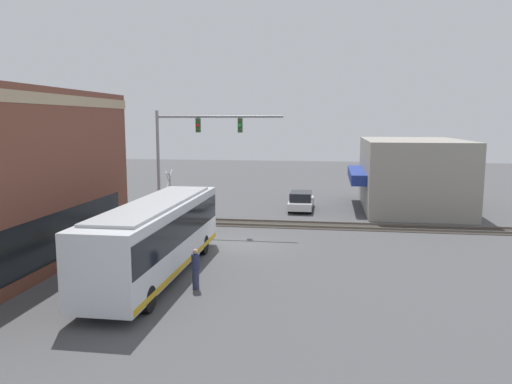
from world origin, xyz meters
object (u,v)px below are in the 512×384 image
crossing_signal (170,193)px  pedestrian_near_bus (196,269)px  city_bus (157,235)px  parked_car_white (301,201)px

crossing_signal → pedestrian_near_bus: crossing_signal is taller
city_bus → crossing_signal: (9.80, 2.63, 0.42)m
parked_car_white → pedestrian_near_bus: (-19.27, 3.22, 0.20)m
crossing_signal → pedestrian_near_bus: bearing=-156.9°
crossing_signal → city_bus: bearing=-165.0°
crossing_signal → pedestrian_near_bus: 12.38m
crossing_signal → pedestrian_near_bus: size_ratio=2.22×
city_bus → crossing_signal: crossing_signal is taller
crossing_signal → parked_car_white: 11.42m
city_bus → parked_car_white: (17.76, -5.40, -1.19)m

